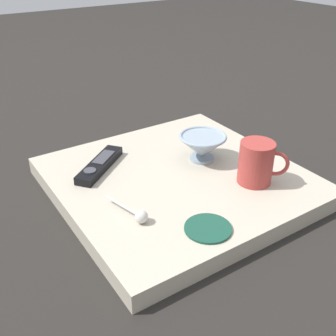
{
  "coord_description": "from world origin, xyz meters",
  "views": [
    {
      "loc": [
        0.49,
        0.71,
        0.56
      ],
      "look_at": [
        0.02,
        -0.01,
        0.06
      ],
      "focal_mm": 43.13,
      "sensor_mm": 36.0,
      "label": 1
    }
  ],
  "objects_px": {
    "teaspoon": "(139,215)",
    "tv_remote_near": "(100,165)",
    "drink_coaster": "(208,228)",
    "cereal_bowl": "(202,146)",
    "coffee_mug": "(257,163)"
  },
  "relations": [
    {
      "from": "teaspoon",
      "to": "coffee_mug",
      "type": "bearing_deg",
      "value": 176.62
    },
    {
      "from": "coffee_mug",
      "to": "tv_remote_near",
      "type": "bearing_deg",
      "value": -42.66
    },
    {
      "from": "cereal_bowl",
      "to": "drink_coaster",
      "type": "bearing_deg",
      "value": 54.99
    },
    {
      "from": "cereal_bowl",
      "to": "tv_remote_near",
      "type": "relative_size",
      "value": 0.72
    },
    {
      "from": "coffee_mug",
      "to": "teaspoon",
      "type": "relative_size",
      "value": 0.85
    },
    {
      "from": "coffee_mug",
      "to": "cereal_bowl",
      "type": "bearing_deg",
      "value": -76.3
    },
    {
      "from": "teaspoon",
      "to": "drink_coaster",
      "type": "relative_size",
      "value": 1.25
    },
    {
      "from": "cereal_bowl",
      "to": "drink_coaster",
      "type": "distance_m",
      "value": 0.3
    },
    {
      "from": "teaspoon",
      "to": "tv_remote_near",
      "type": "bearing_deg",
      "value": -95.91
    },
    {
      "from": "cereal_bowl",
      "to": "tv_remote_near",
      "type": "bearing_deg",
      "value": -22.93
    },
    {
      "from": "coffee_mug",
      "to": "drink_coaster",
      "type": "relative_size",
      "value": 1.07
    },
    {
      "from": "tv_remote_near",
      "to": "drink_coaster",
      "type": "bearing_deg",
      "value": 102.6
    },
    {
      "from": "coffee_mug",
      "to": "tv_remote_near",
      "type": "distance_m",
      "value": 0.39
    },
    {
      "from": "cereal_bowl",
      "to": "teaspoon",
      "type": "height_order",
      "value": "cereal_bowl"
    },
    {
      "from": "cereal_bowl",
      "to": "coffee_mug",
      "type": "xyz_separation_m",
      "value": [
        -0.04,
        0.16,
        0.01
      ]
    }
  ]
}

